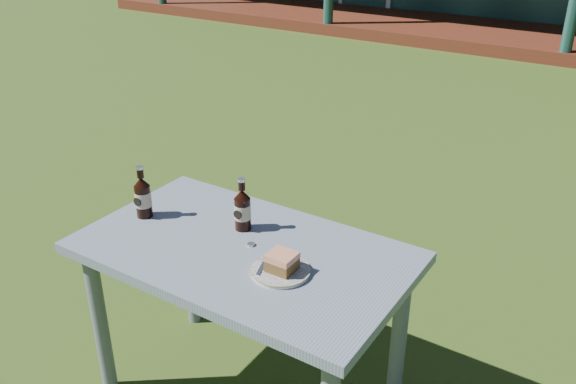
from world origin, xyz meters
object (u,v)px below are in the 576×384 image
Objects in this scene: plate at (281,271)px; cola_bottle_far at (143,197)px; cola_bottle_near at (243,209)px; cafe_table at (244,271)px; cake_slice at (282,262)px.

cola_bottle_far reaches higher than plate.
cola_bottle_near is 0.41m from cola_bottle_far.
plate reaches higher than cafe_table.
cola_bottle_far is (-0.47, -0.02, 0.19)m from cafe_table.
plate is 0.34m from cola_bottle_near.
cafe_table is at bearing 163.95° from cake_slice.
cola_bottle_near reaches higher than plate.
cake_slice is 0.43× the size of cola_bottle_far.
cafe_table is 5.88× the size of plate.
cola_bottle_far reaches higher than cake_slice.
cake_slice is 0.68m from cola_bottle_far.
cake_slice is (0.01, 0.00, 0.04)m from plate.
plate is 0.97× the size of cola_bottle_near.
plate is at bearing -178.32° from cake_slice.
cafe_table is at bearing 2.11° from cola_bottle_far.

